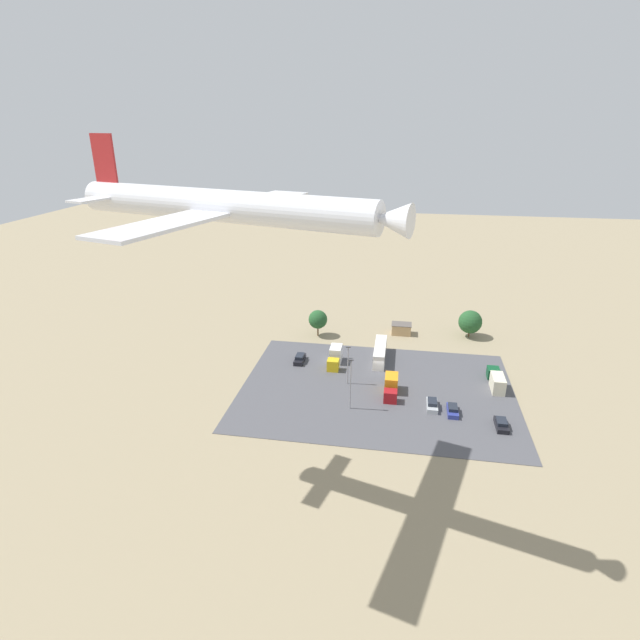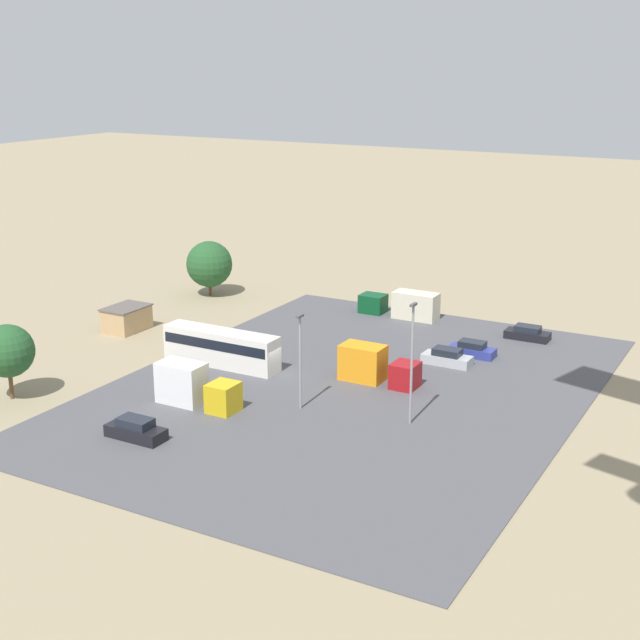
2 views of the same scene
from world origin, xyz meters
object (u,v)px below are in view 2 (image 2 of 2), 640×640
(parked_car_3, at_px, (136,430))
(parked_car_2, at_px, (527,334))
(bus, at_px, (221,347))
(parked_car_0, at_px, (472,350))
(parked_car_1, at_px, (447,358))
(shed_building, at_px, (127,318))
(parked_truck_1, at_px, (193,387))
(parked_truck_2, at_px, (403,305))
(parked_truck_0, at_px, (375,366))

(parked_car_3, bearing_deg, parked_car_2, -25.83)
(bus, distance_m, parked_car_0, 24.23)
(parked_car_1, bearing_deg, shed_building, 100.24)
(parked_car_2, relative_size, parked_car_3, 0.94)
(shed_building, distance_m, parked_truck_1, 23.55)
(parked_car_1, height_order, parked_car_3, parked_car_3)
(parked_car_1, distance_m, parked_truck_2, 16.22)
(shed_building, bearing_deg, bus, 74.05)
(bus, distance_m, parked_truck_0, 14.85)
(shed_building, relative_size, parked_car_1, 1.04)
(shed_building, distance_m, bus, 16.00)
(shed_building, bearing_deg, parked_truck_1, 54.29)
(parked_car_0, height_order, parked_car_2, parked_car_0)
(parked_car_3, height_order, parked_truck_2, parked_truck_2)
(parked_car_0, distance_m, parked_truck_1, 28.34)
(shed_building, height_order, parked_car_3, shed_building)
(parked_truck_2, bearing_deg, parked_truck_1, 171.91)
(shed_building, height_order, parked_car_1, shed_building)
(shed_building, distance_m, parked_car_2, 42.06)
(bus, xyz_separation_m, parked_car_2, (-21.89, 22.87, -1.22))
(parked_car_1, relative_size, parked_truck_0, 0.64)
(parked_car_0, relative_size, parked_car_2, 0.99)
(shed_building, xyz_separation_m, parked_car_0, (-9.65, 35.08, -0.61))
(bus, bearing_deg, shed_building, -105.95)
(parked_truck_0, xyz_separation_m, parked_truck_2, (-20.24, -6.19, -0.11))
(shed_building, xyz_separation_m, parked_truck_2, (-18.77, 23.74, 0.13))
(shed_building, bearing_deg, parked_car_2, 114.58)
(parked_car_0, bearing_deg, parked_car_1, 161.02)
(parked_car_2, bearing_deg, bus, -46.26)
(parked_car_3, height_order, parked_truck_1, parked_truck_1)
(bus, distance_m, parked_car_3, 17.53)
(parked_truck_1, bearing_deg, shed_building, -125.71)
(shed_building, xyz_separation_m, parked_car_3, (21.42, 19.41, -0.55))
(parked_car_3, distance_m, parked_truck_1, 7.73)
(bus, bearing_deg, parked_truck_0, 101.34)
(parked_car_0, bearing_deg, bus, 125.46)
(parked_truck_0, bearing_deg, parked_car_0, 155.11)
(parked_car_3, xyz_separation_m, parked_truck_2, (-40.18, 4.33, 0.68))
(parked_car_2, height_order, parked_truck_0, parked_truck_0)
(parked_car_3, bearing_deg, parked_truck_1, 2.16)
(parked_truck_0, bearing_deg, bus, -78.66)
(parked_truck_0, bearing_deg, parked_car_3, -27.81)
(parked_truck_0, bearing_deg, shed_building, -92.82)
(parked_car_1, height_order, parked_truck_1, parked_truck_1)
(shed_building, xyz_separation_m, bus, (4.39, 15.37, 0.58))
(bus, xyz_separation_m, parked_car_1, (-10.51, 18.50, -1.17))
(parked_truck_1, bearing_deg, parked_truck_2, 171.91)
(parked_car_0, relative_size, parked_truck_1, 0.61)
(parked_truck_1, height_order, parked_truck_2, parked_truck_1)
(bus, bearing_deg, parked_car_0, 125.46)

